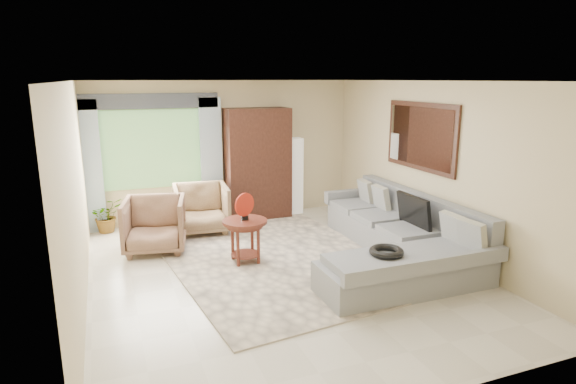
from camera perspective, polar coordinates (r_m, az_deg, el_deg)
name	(u,v)px	position (r m, az deg, el deg)	size (l,w,h in m)	color
ground	(280,272)	(6.79, -0.91, -9.47)	(6.00, 6.00, 0.00)	silver
area_rug	(279,260)	(7.18, -1.03, -8.09)	(3.00, 4.00, 0.02)	beige
sectional_sofa	(397,241)	(7.32, 12.85, -5.74)	(2.30, 3.46, 0.90)	gray
tv_screen	(414,211)	(7.35, 14.69, -2.19)	(0.06, 0.74, 0.48)	black
garden_hose	(386,252)	(6.11, 11.58, -6.92)	(0.43, 0.43, 0.09)	black
coffee_table	(245,240)	(7.04, -5.09, -5.73)	(0.65, 0.65, 0.65)	#4A1A13
red_disc	(244,205)	(6.88, -5.18, -1.50)	(0.34, 0.34, 0.03)	#A52010
armchair_left	(155,225)	(7.74, -15.53, -3.76)	(0.90, 0.93, 0.85)	#845D48
armchair_right	(201,209)	(8.50, -10.22, -1.96)	(0.91, 0.93, 0.85)	olive
potted_plant	(107,215)	(8.99, -20.71, -2.59)	(0.54, 0.47, 0.60)	#999999
armoire	(258,164)	(9.15, -3.63, 3.34)	(1.20, 0.55, 2.10)	black
floor_lamp	(295,176)	(9.53, 0.88, 1.93)	(0.24, 0.24, 1.50)	silver
window	(152,149)	(8.97, -15.84, 4.92)	(1.80, 0.04, 1.40)	#669E59
curtain_left	(90,167)	(8.88, -22.43, 2.71)	(0.40, 0.08, 2.30)	#9EB7CC
curtain_right	(211,160)	(9.08, -9.07, 3.75)	(0.40, 0.08, 2.30)	#9EB7CC
valance	(149,101)	(8.82, -16.15, 10.33)	(2.40, 0.12, 0.26)	#1E232D
wall_mirror	(420,136)	(7.81, 15.41, 6.36)	(0.05, 1.70, 1.05)	black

